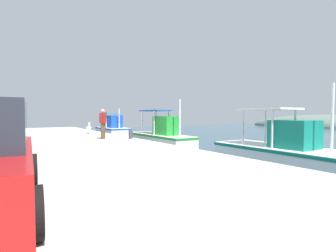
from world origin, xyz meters
The scene contains 9 objects.
water_surface centered at (0.00, 18.00, 0.00)m, with size 60.00×60.00×0.00m, color #2D4C60.
quay_pier centered at (0.00, -5.00, 0.40)m, with size 36.00×10.00×0.80m, color #BCB7AD.
distant_hill_second centered at (-10.98, 40.81, 0.00)m, with size 27.15×9.97×4.45m, color #596B60.
fishing_boat_nearest centered at (-13.36, 2.93, 0.69)m, with size 5.10×2.16×2.81m.
fishing_boat_second centered at (-2.44, 2.15, 0.70)m, with size 6.25×1.67×3.09m.
fishing_boat_third centered at (5.77, 2.80, 0.68)m, with size 5.44×2.31×3.23m.
pelican centered at (-6.64, -1.39, 1.20)m, with size 0.96×0.56×0.82m.
fisherman_standing centered at (-2.23, -1.79, 1.74)m, with size 0.46×0.46×1.71m.
mooring_bollard_nearest centered at (-1.44, -0.45, 1.05)m, with size 0.23×0.23×0.50m, color #333338.
Camera 1 is at (11.67, -6.37, 2.16)m, focal length 26.66 mm.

